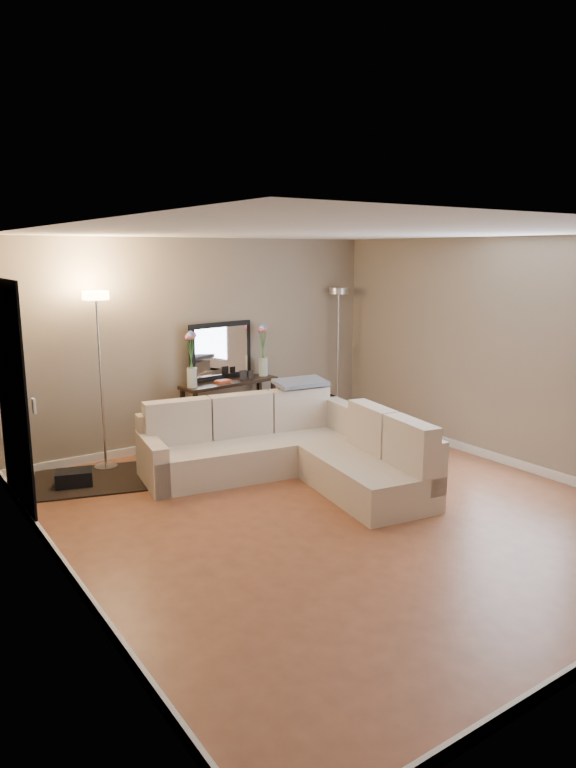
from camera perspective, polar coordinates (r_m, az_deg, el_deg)
floor at (r=6.29m, az=4.20°, el=-11.15°), size 5.00×5.50×0.01m
ceiling at (r=5.80m, az=4.60°, el=13.36°), size 5.00×5.50×0.01m
wall_back at (r=8.21m, az=-7.77°, el=3.65°), size 5.00×0.02×2.60m
wall_left at (r=4.79m, az=-19.79°, el=-2.69°), size 0.02×5.50×2.60m
wall_right at (r=7.71m, az=19.12°, el=2.60°), size 0.02×5.50×2.60m
baseboard_back at (r=8.45m, az=-7.46°, el=-4.79°), size 5.00×0.03×0.10m
baseboard_left at (r=5.23m, az=-18.54°, el=-16.05°), size 0.03×5.50×0.10m
baseboard_right at (r=7.97m, az=18.41°, el=-6.32°), size 0.03×5.50×0.10m
doorway at (r=6.46m, az=-23.31°, el=-1.18°), size 0.02×1.20×2.20m
switch_plate at (r=5.62m, az=-21.66°, el=-1.81°), size 0.02×0.08×0.12m
sectional_sofa at (r=7.03m, az=0.25°, el=-5.82°), size 2.52×2.68×0.85m
throw_blanket at (r=7.59m, az=1.13°, el=0.16°), size 0.65×0.42×0.08m
console_table at (r=8.23m, az=-5.66°, el=-2.25°), size 1.36×0.52×0.81m
leaning_mirror at (r=8.27m, az=-5.98°, el=2.95°), size 0.93×0.16×0.73m
table_decor at (r=8.16m, az=-5.10°, el=0.41°), size 0.57×0.14×0.13m
flower_vase_left at (r=7.83m, az=-8.58°, el=1.80°), size 0.16×0.14×0.70m
flower_vase_right at (r=8.48m, az=-2.23°, el=2.68°), size 0.16×0.14×0.70m
floor_lamp_lit at (r=7.36m, az=-16.48°, el=3.30°), size 0.35×0.35×2.01m
floor_lamp_unlit at (r=9.17m, az=4.48°, el=4.98°), size 0.32×0.32×1.94m
charcoal_rug at (r=7.32m, az=-16.63°, el=-8.15°), size 1.54×1.32×0.02m
black_bag at (r=7.20m, az=-18.47°, el=-8.22°), size 0.43×0.36×0.24m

